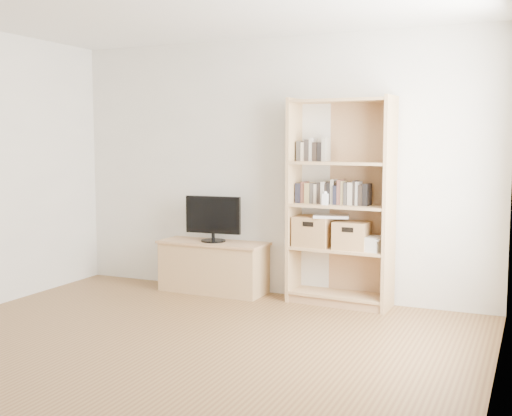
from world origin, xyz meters
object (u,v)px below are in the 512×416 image
Objects in this scene: bookshelf at (340,202)px; baby_monitor at (325,199)px; tv_stand at (213,268)px; basket_left at (314,231)px; basket_right at (352,235)px; laptop at (331,216)px; television at (213,219)px.

bookshelf is 18.40× the size of baby_monitor.
basket_left reaches higher than tv_stand.
basket_left is (-0.26, 0.01, -0.29)m from bookshelf.
basket_left is 1.11× the size of basket_right.
basket_left is 0.24m from laptop.
bookshelf is at bearing -6.74° from laptop.
television is 1.80× the size of laptop.
bookshelf is at bearing 1.74° from basket_left.
television is 1.47m from basket_right.
laptop is (-0.08, -0.01, -0.14)m from bookshelf.
laptop is (0.18, -0.03, 0.16)m from basket_left.
laptop is at bearing 2.28° from tv_stand.
basket_left reaches higher than basket_right.
bookshelf is at bearing 39.11° from baby_monitor.
television is at bearing -177.92° from basket_right.
baby_monitor reaches higher than basket_left.
basket_right is 0.95× the size of laptop.
bookshelf is 1.37m from television.
tv_stand is at bearing 174.98° from baby_monitor.
television is at bearing -172.94° from basket_left.
baby_monitor is (-0.12, -0.10, 0.03)m from bookshelf.
basket_right is (1.47, 0.02, 0.43)m from tv_stand.
baby_monitor is 0.32× the size of laptop.
baby_monitor reaches higher than laptop.
tv_stand is 1.54m from bookshelf.
television reaches higher than basket_right.
baby_monitor reaches higher than television.
laptop is (-0.20, 0.00, 0.17)m from basket_right.
basket_right is at bearing 2.06° from tv_stand.
basket_left is at bearing 177.27° from basket_right.
bookshelf reaches higher than laptop.
bookshelf is 0.16m from baby_monitor.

